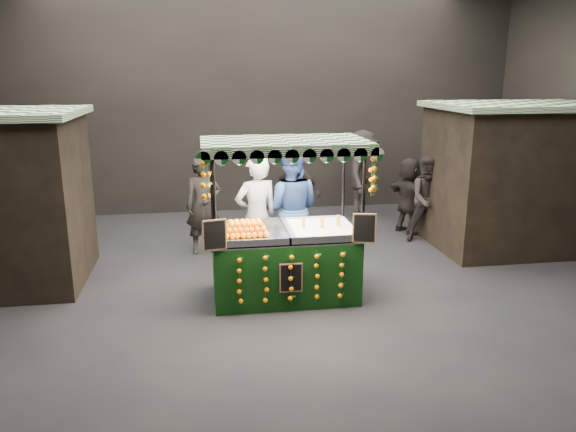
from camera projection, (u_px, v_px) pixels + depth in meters
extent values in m
plane|color=black|center=(287.00, 290.00, 8.21)|extent=(12.00, 12.00, 0.00)
cube|color=black|center=(252.00, 100.00, 12.35)|extent=(12.00, 0.10, 5.00)
cube|color=black|center=(441.00, 202.00, 2.80)|extent=(12.00, 0.10, 5.00)
cube|color=black|center=(515.00, 179.00, 9.99)|extent=(2.80, 2.00, 2.50)
cube|color=#104C19|center=(523.00, 106.00, 9.66)|extent=(3.00, 2.20, 0.10)
cube|color=black|center=(284.00, 266.00, 7.88)|extent=(1.99, 1.09, 0.91)
cube|color=silver|center=(284.00, 234.00, 7.76)|extent=(1.99, 1.09, 0.04)
cylinder|color=black|center=(215.00, 237.00, 7.07)|extent=(0.05, 0.05, 2.18)
cylinder|color=black|center=(362.00, 230.00, 7.37)|extent=(0.05, 0.05, 2.18)
cylinder|color=black|center=(213.00, 217.00, 8.06)|extent=(0.05, 0.05, 2.18)
cylinder|color=black|center=(343.00, 211.00, 8.36)|extent=(0.05, 0.05, 2.18)
cube|color=#104C19|center=(284.00, 142.00, 7.43)|extent=(2.22, 1.31, 0.07)
cube|color=white|center=(322.00, 229.00, 7.82)|extent=(0.89, 0.98, 0.07)
cube|color=black|center=(215.00, 235.00, 7.01)|extent=(0.31, 0.09, 0.40)
cube|color=black|center=(364.00, 228.00, 7.31)|extent=(0.31, 0.09, 0.40)
cube|color=black|center=(291.00, 278.00, 7.31)|extent=(0.31, 0.02, 0.40)
imported|color=gray|center=(257.00, 217.00, 8.55)|extent=(0.79, 0.63, 1.91)
imported|color=navy|center=(291.00, 209.00, 8.86)|extent=(1.15, 1.00, 2.00)
imported|color=#292521|center=(203.00, 206.00, 9.71)|extent=(0.66, 0.47, 1.70)
imported|color=#2A2422|center=(429.00, 199.00, 10.37)|extent=(0.87, 0.72, 1.64)
imported|color=#2B2623|center=(297.00, 193.00, 10.73)|extent=(1.04, 0.92, 1.69)
imported|color=black|center=(362.00, 174.00, 12.17)|extent=(1.12, 1.41, 1.90)
imported|color=black|center=(22.00, 199.00, 10.29)|extent=(0.90, 0.67, 1.69)
imported|color=black|center=(409.00, 196.00, 10.94)|extent=(0.85, 1.47, 1.51)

